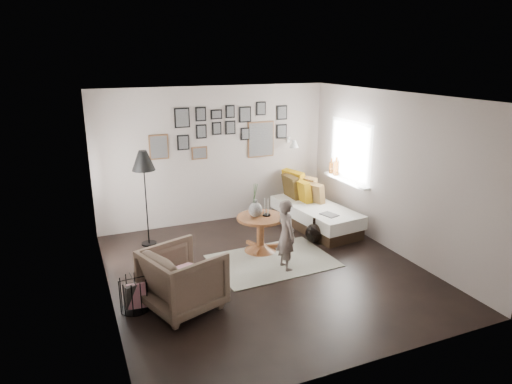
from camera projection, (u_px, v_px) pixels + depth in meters
name	position (u px, v px, depth m)	size (l,w,h in m)	color
ground	(266.00, 270.00, 6.92)	(4.80, 4.80, 0.00)	black
wall_back	(215.00, 156.00, 8.66)	(4.50, 4.50, 0.00)	#9E928B
wall_front	(368.00, 252.00, 4.43)	(4.50, 4.50, 0.00)	#9E928B
wall_left	(103.00, 208.00, 5.70)	(4.80, 4.80, 0.00)	#9E928B
wall_right	(393.00, 173.00, 7.38)	(4.80, 4.80, 0.00)	#9E928B
ceiling	(267.00, 96.00, 6.17)	(4.80, 4.80, 0.00)	white
door_left	(98.00, 200.00, 6.84)	(0.00, 2.14, 2.14)	white
window_right	(342.00, 176.00, 8.64)	(0.15, 1.32, 1.30)	white
gallery_wall	(229.00, 132.00, 8.62)	(2.74, 0.03, 1.08)	brown
wall_sconce	(294.00, 144.00, 8.96)	(0.18, 0.36, 0.16)	white
rug	(273.00, 261.00, 7.23)	(1.86, 1.31, 0.01)	#EAE9CD
pedestal_table	(260.00, 235.00, 7.53)	(0.78, 0.78, 0.61)	brown
vase	(255.00, 207.00, 7.37)	(0.22, 0.22, 0.55)	black
candles	(267.00, 208.00, 7.43)	(0.13, 0.13, 0.29)	black
daybed	(313.00, 211.00, 8.64)	(1.05, 2.04, 0.95)	black
magazine_on_daybed	(329.00, 215.00, 8.01)	(0.21, 0.29, 0.02)	black
armchair	(183.00, 279.00, 5.80)	(0.86, 0.89, 0.81)	brown
armchair_cushion	(184.00, 272.00, 5.83)	(0.37, 0.37, 0.09)	silver
floor_lamp	(143.00, 164.00, 7.47)	(0.38, 0.38, 1.65)	black
magazine_basket	(134.00, 294.00, 5.80)	(0.37, 0.37, 0.44)	black
demijohn_large	(314.00, 233.00, 7.89)	(0.30, 0.30, 0.45)	black
demijohn_small	(335.00, 234.00, 7.92)	(0.27, 0.27, 0.41)	black
child	(286.00, 235.00, 6.83)	(0.40, 0.26, 1.10)	#62544D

